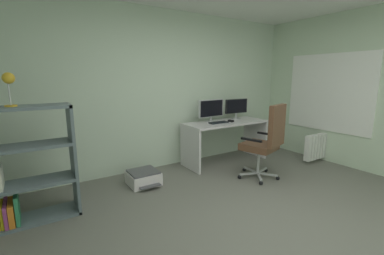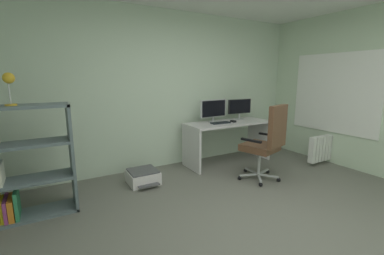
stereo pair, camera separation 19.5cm
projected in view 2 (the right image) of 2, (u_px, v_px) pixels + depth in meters
The scene contains 14 objects.
ground_plane at pixel (268, 236), 2.56m from camera, with size 5.24×4.80×0.02m, color slate.
wall_back at pixel (165, 91), 4.39m from camera, with size 5.24×0.10×2.60m, color silver.
window_pane at pixel (335, 93), 4.51m from camera, with size 0.01×1.47×1.29m, color white.
window_frame at pixel (335, 93), 4.51m from camera, with size 0.02×1.55×1.37m, color white.
desk at pixel (228, 132), 4.64m from camera, with size 1.55×0.61×0.74m.
monitor_main at pixel (213, 109), 4.55m from camera, with size 0.54×0.18×0.39m.
monitor_secondary at pixel (240, 107), 4.84m from camera, with size 0.48×0.18×0.38m.
keyboard at pixel (221, 123), 4.45m from camera, with size 0.34×0.13×0.02m, color black.
computer_mouse at pixel (233, 121), 4.57m from camera, with size 0.06×0.10×0.03m, color black.
office_chair at pixel (267, 140), 3.78m from camera, with size 0.63×0.67×1.15m.
bookshelf at pixel (11, 169), 2.74m from camera, with size 0.95×0.36×1.25m.
desk_lamp at pixel (9, 82), 2.60m from camera, with size 0.12×0.11×0.33m.
printer at pixel (143, 177), 3.79m from camera, with size 0.42×0.50×0.20m.
radiator at pixel (326, 147), 4.65m from camera, with size 0.84×0.10×0.45m.
Camera 2 is at (-1.80, -1.62, 1.54)m, focal length 24.27 mm.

